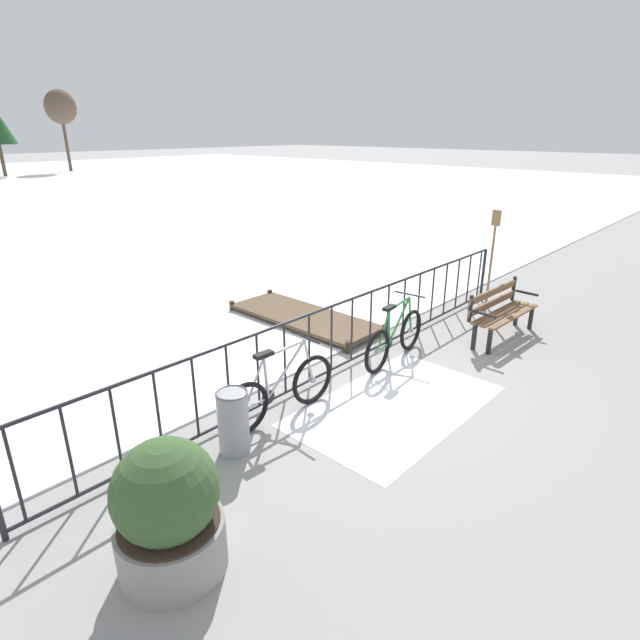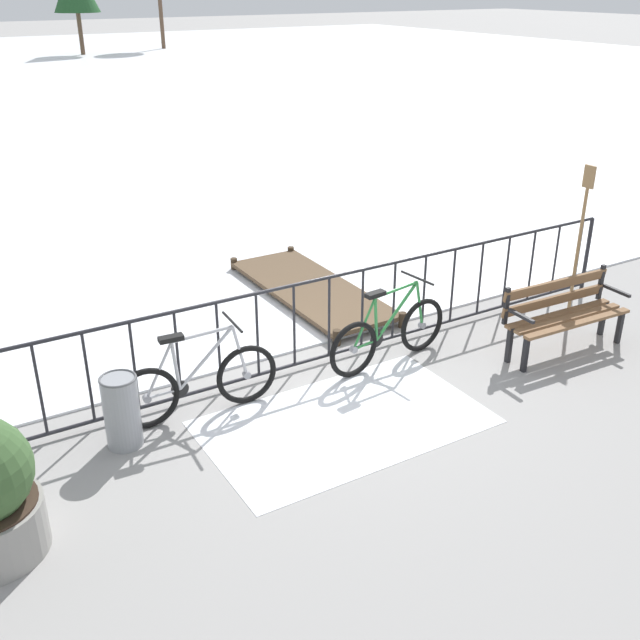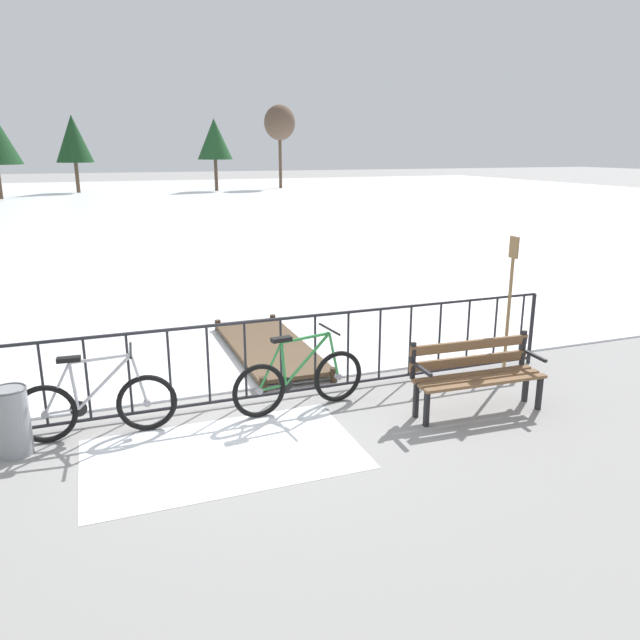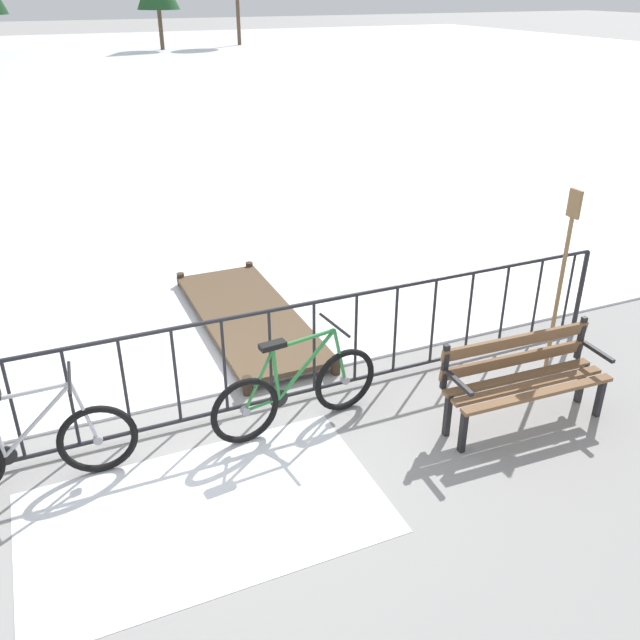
% 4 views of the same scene
% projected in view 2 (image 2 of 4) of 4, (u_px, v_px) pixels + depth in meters
% --- Properties ---
extents(ground_plane, '(160.00, 160.00, 0.00)m').
position_uv_depth(ground_plane, '(312.00, 366.00, 8.51)').
color(ground_plane, gray).
extents(snow_patch, '(2.82, 1.68, 0.01)m').
position_uv_depth(snow_patch, '(345.00, 422.00, 7.43)').
color(snow_patch, white).
rests_on(snow_patch, ground).
extents(railing_fence, '(9.06, 0.06, 1.07)m').
position_uv_depth(railing_fence, '(312.00, 322.00, 8.28)').
color(railing_fence, '#232328').
rests_on(railing_fence, ground).
extents(bicycle_near_railing, '(1.71, 0.52, 0.97)m').
position_uv_depth(bicycle_near_railing, '(389.00, 334.00, 8.43)').
color(bicycle_near_railing, black).
rests_on(bicycle_near_railing, ground).
extents(bicycle_second, '(1.71, 0.52, 0.97)m').
position_uv_depth(bicycle_second, '(198.00, 383.00, 7.41)').
color(bicycle_second, black).
rests_on(bicycle_second, ground).
extents(park_bench, '(1.62, 0.54, 0.89)m').
position_uv_depth(park_bench, '(563.00, 310.00, 8.69)').
color(park_bench, brown).
rests_on(park_bench, ground).
extents(trash_bin, '(0.35, 0.35, 0.73)m').
position_uv_depth(trash_bin, '(122.00, 411.00, 6.93)').
color(trash_bin, gray).
rests_on(trash_bin, ground).
extents(oar_upright, '(0.04, 0.16, 1.98)m').
position_uv_depth(oar_upright, '(581.00, 231.00, 9.38)').
color(oar_upright, '#937047').
rests_on(oar_upright, ground).
extents(wooden_dock, '(1.10, 3.04, 0.20)m').
position_uv_depth(wooden_dock, '(311.00, 289.00, 10.31)').
color(wooden_dock, brown).
rests_on(wooden_dock, ground).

